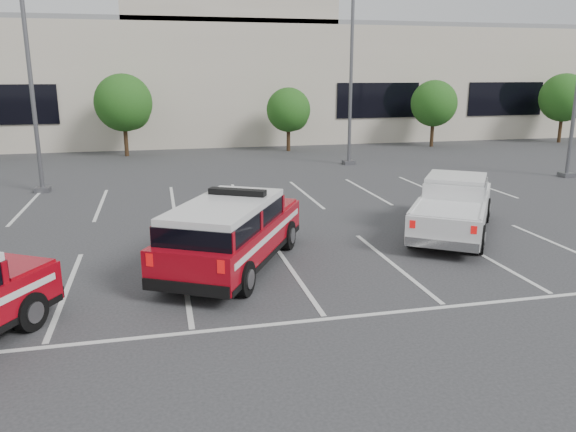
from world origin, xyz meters
name	(u,v)px	position (x,y,z in m)	size (l,w,h in m)	color
ground	(293,272)	(0.00, 0.00, 0.00)	(120.00, 120.00, 0.00)	#2F2F31
stall_markings	(261,226)	(0.00, 4.50, 0.01)	(23.00, 15.00, 0.01)	silver
convention_building	(198,75)	(0.18, 31.86, 4.72)	(60.00, 16.99, 13.20)	beige
tree_mid_left	(125,105)	(-4.91, 22.05, 3.04)	(3.37, 3.37, 4.85)	#3F2B19
tree_mid_right	(290,111)	(5.09, 22.05, 2.50)	(2.77, 2.77, 3.99)	#3F2B19
tree_right	(435,105)	(15.09, 22.05, 2.77)	(3.07, 3.07, 4.42)	#3F2B19
tree_far_right	(564,99)	(25.09, 22.05, 3.04)	(3.37, 3.37, 4.85)	#3F2B19
light_pole_left	(29,65)	(-8.00, 12.00, 5.19)	(0.90, 0.60, 10.24)	#59595E
light_pole_mid	(351,67)	(7.00, 16.00, 5.19)	(0.90, 0.60, 10.24)	#59595E
fire_chief_suv	(232,238)	(-1.45, 0.71, 0.81)	(4.50, 5.92, 1.98)	maroon
white_pickup	(453,211)	(5.69, 2.36, 0.70)	(4.84, 5.82, 1.75)	silver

